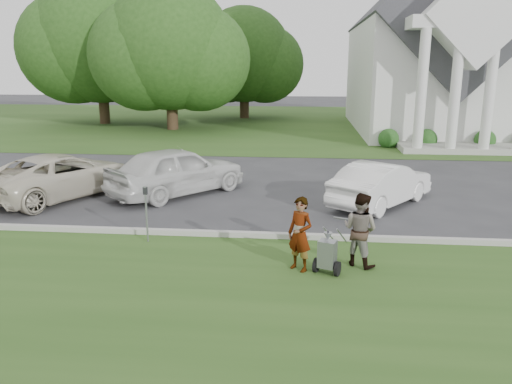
# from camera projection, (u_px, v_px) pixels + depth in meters

# --- Properties ---
(ground) EXTENTS (120.00, 120.00, 0.00)m
(ground) POSITION_uv_depth(u_px,v_px,m) (263.00, 246.00, 12.27)
(ground) COLOR #333335
(ground) RESTS_ON ground
(grass_strip) EXTENTS (80.00, 7.00, 0.01)m
(grass_strip) POSITION_uv_depth(u_px,v_px,m) (249.00, 301.00, 9.37)
(grass_strip) COLOR #2B4C1A
(grass_strip) RESTS_ON ground
(church_lawn) EXTENTS (80.00, 30.00, 0.01)m
(church_lawn) POSITION_uv_depth(u_px,v_px,m) (291.00, 122.00, 38.30)
(church_lawn) COLOR #2B4C1A
(church_lawn) RESTS_ON ground
(curb) EXTENTS (80.00, 0.18, 0.15)m
(curb) POSITION_uv_depth(u_px,v_px,m) (264.00, 235.00, 12.78)
(curb) COLOR #9E9E93
(curb) RESTS_ON ground
(church) EXTENTS (9.19, 19.00, 24.10)m
(church) POSITION_uv_depth(u_px,v_px,m) (431.00, 39.00, 32.25)
(church) COLOR white
(church) RESTS_ON ground
(tree_left) EXTENTS (10.63, 8.40, 9.71)m
(tree_left) POSITION_uv_depth(u_px,v_px,m) (170.00, 52.00, 32.94)
(tree_left) COLOR #332316
(tree_left) RESTS_ON ground
(tree_far) EXTENTS (11.64, 9.20, 10.73)m
(tree_far) POSITION_uv_depth(u_px,v_px,m) (99.00, 45.00, 36.24)
(tree_far) COLOR #332316
(tree_far) RESTS_ON ground
(tree_back) EXTENTS (9.61, 7.60, 8.89)m
(tree_back) POSITION_uv_depth(u_px,v_px,m) (244.00, 59.00, 40.38)
(tree_back) COLOR #332316
(tree_back) RESTS_ON ground
(striping_cart) EXTENTS (0.80, 1.16, 1.01)m
(striping_cart) POSITION_uv_depth(u_px,v_px,m) (327.00, 255.00, 10.51)
(striping_cart) COLOR black
(striping_cart) RESTS_ON ground
(person_left) EXTENTS (0.70, 0.66, 1.62)m
(person_left) POSITION_uv_depth(u_px,v_px,m) (300.00, 235.00, 10.60)
(person_left) COLOR #999999
(person_left) RESTS_ON ground
(person_right) EXTENTS (1.01, 0.97, 1.64)m
(person_right) POSITION_uv_depth(u_px,v_px,m) (360.00, 230.00, 10.86)
(person_right) COLOR #999999
(person_right) RESTS_ON ground
(parking_meter_near) EXTENTS (0.10, 0.09, 1.44)m
(parking_meter_near) POSITION_uv_depth(u_px,v_px,m) (146.00, 207.00, 12.29)
(parking_meter_near) COLOR gray
(parking_meter_near) RESTS_ON ground
(car_a) EXTENTS (4.55, 5.79, 1.46)m
(car_a) POSITION_uv_depth(u_px,v_px,m) (62.00, 175.00, 16.68)
(car_a) COLOR beige
(car_a) RESTS_ON ground
(car_b) EXTENTS (4.67, 4.98, 1.66)m
(car_b) POSITION_uv_depth(u_px,v_px,m) (177.00, 171.00, 16.92)
(car_b) COLOR silver
(car_b) RESTS_ON ground
(car_d) EXTENTS (3.69, 4.22, 1.38)m
(car_d) POSITION_uv_depth(u_px,v_px,m) (381.00, 184.00, 15.66)
(car_d) COLOR white
(car_d) RESTS_ON ground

